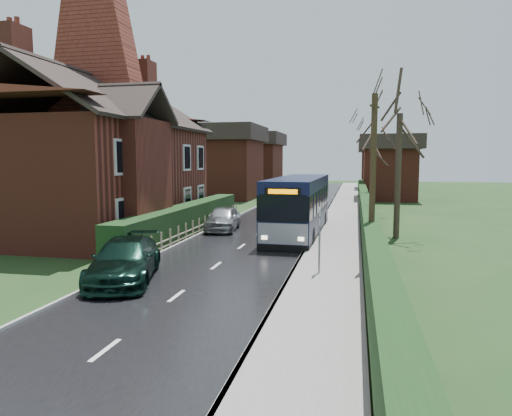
% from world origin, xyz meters
% --- Properties ---
extents(ground, '(140.00, 140.00, 0.00)m').
position_xyz_m(ground, '(0.00, 0.00, 0.00)').
color(ground, '#2B411C').
rests_on(ground, ground).
extents(road, '(6.00, 100.00, 0.02)m').
position_xyz_m(road, '(0.00, 10.00, 0.01)').
color(road, black).
rests_on(road, ground).
extents(pavement, '(2.50, 100.00, 0.14)m').
position_xyz_m(pavement, '(4.25, 10.00, 0.07)').
color(pavement, slate).
rests_on(pavement, ground).
extents(kerb_right, '(0.12, 100.00, 0.14)m').
position_xyz_m(kerb_right, '(3.05, 10.00, 0.07)').
color(kerb_right, gray).
rests_on(kerb_right, ground).
extents(kerb_left, '(0.12, 100.00, 0.10)m').
position_xyz_m(kerb_left, '(-3.05, 10.00, 0.05)').
color(kerb_left, gray).
rests_on(kerb_left, ground).
extents(front_hedge, '(1.20, 16.00, 1.60)m').
position_xyz_m(front_hedge, '(-3.90, 5.00, 0.80)').
color(front_hedge, black).
rests_on(front_hedge, ground).
extents(picket_fence, '(0.10, 16.00, 0.90)m').
position_xyz_m(picket_fence, '(-3.15, 5.00, 0.45)').
color(picket_fence, tan).
rests_on(picket_fence, ground).
extents(right_wall_hedge, '(0.60, 50.00, 1.80)m').
position_xyz_m(right_wall_hedge, '(5.80, 10.00, 1.02)').
color(right_wall_hedge, maroon).
rests_on(right_wall_hedge, ground).
extents(brick_house, '(9.30, 14.60, 10.30)m').
position_xyz_m(brick_house, '(-8.73, 4.78, 4.38)').
color(brick_house, maroon).
rests_on(brick_house, ground).
extents(bus, '(2.55, 10.34, 3.13)m').
position_xyz_m(bus, '(2.20, 6.13, 1.55)').
color(bus, black).
rests_on(bus, ground).
extents(car_silver, '(2.07, 4.28, 1.41)m').
position_xyz_m(car_silver, '(-2.25, 6.58, 0.70)').
color(car_silver, '#B2B3B7').
rests_on(car_silver, ground).
extents(car_green, '(3.30, 5.21, 1.41)m').
position_xyz_m(car_green, '(-2.40, -4.65, 0.70)').
color(car_green, black).
rests_on(car_green, ground).
extents(car_distant, '(1.92, 4.05, 1.28)m').
position_xyz_m(car_distant, '(0.50, 40.88, 0.64)').
color(car_distant, black).
rests_on(car_distant, ground).
extents(bus_stop_sign, '(0.08, 0.37, 2.48)m').
position_xyz_m(bus_stop_sign, '(4.00, -2.74, 1.63)').
color(bus_stop_sign, slate).
rests_on(bus_stop_sign, ground).
extents(telegraph_pole, '(0.38, 0.80, 6.47)m').
position_xyz_m(telegraph_pole, '(5.80, -1.18, 3.27)').
color(telegraph_pole, black).
rests_on(telegraph_pole, ground).
extents(tree_right_near, '(4.25, 4.25, 9.17)m').
position_xyz_m(tree_right_near, '(7.31, 6.00, 6.85)').
color(tree_right_near, '#31261D').
rests_on(tree_right_near, ground).
extents(tree_right_far, '(4.12, 4.12, 7.96)m').
position_xyz_m(tree_right_far, '(6.32, 15.04, 5.95)').
color(tree_right_far, '#31241D').
rests_on(tree_right_far, ground).
extents(tree_house_side, '(4.20, 4.20, 9.55)m').
position_xyz_m(tree_house_side, '(-10.77, 13.64, 7.13)').
color(tree_house_side, '#33291E').
rests_on(tree_house_side, ground).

